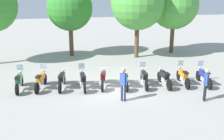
# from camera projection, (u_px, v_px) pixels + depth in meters

# --- Properties ---
(ground_plane) EXTENTS (80.00, 80.00, 0.00)m
(ground_plane) POSITION_uv_depth(u_px,v_px,m) (114.00, 87.00, 15.58)
(ground_plane) COLOR #9E9B93
(motorcycle_0) EXTENTS (0.62, 2.19, 1.37)m
(motorcycle_0) POSITION_uv_depth(u_px,v_px,m) (19.00, 81.00, 15.04)
(motorcycle_0) COLOR black
(motorcycle_0) RESTS_ON ground_plane
(motorcycle_1) EXTENTS (0.82, 2.14, 1.37)m
(motorcycle_1) POSITION_uv_depth(u_px,v_px,m) (41.00, 80.00, 15.21)
(motorcycle_1) COLOR black
(motorcycle_1) RESTS_ON ground_plane
(motorcycle_2) EXTENTS (0.75, 2.17, 0.99)m
(motorcycle_2) POSITION_uv_depth(u_px,v_px,m) (62.00, 80.00, 15.30)
(motorcycle_2) COLOR black
(motorcycle_2) RESTS_ON ground_plane
(motorcycle_3) EXTENTS (0.62, 2.19, 1.37)m
(motorcycle_3) POSITION_uv_depth(u_px,v_px,m) (83.00, 80.00, 15.28)
(motorcycle_3) COLOR black
(motorcycle_3) RESTS_ON ground_plane
(motorcycle_4) EXTENTS (0.81, 2.14, 0.99)m
(motorcycle_4) POSITION_uv_depth(u_px,v_px,m) (103.00, 78.00, 15.52)
(motorcycle_4) COLOR black
(motorcycle_4) RESTS_ON ground_plane
(motorcycle_5) EXTENTS (0.63, 2.19, 0.99)m
(motorcycle_5) POSITION_uv_depth(u_px,v_px,m) (124.00, 79.00, 15.47)
(motorcycle_5) COLOR black
(motorcycle_5) RESTS_ON ground_plane
(motorcycle_6) EXTENTS (0.72, 2.17, 1.37)m
(motorcycle_6) POSITION_uv_depth(u_px,v_px,m) (144.00, 78.00, 15.63)
(motorcycle_6) COLOR black
(motorcycle_6) RESTS_ON ground_plane
(motorcycle_7) EXTENTS (0.62, 2.19, 0.99)m
(motorcycle_7) POSITION_uv_depth(u_px,v_px,m) (164.00, 78.00, 15.69)
(motorcycle_7) COLOR black
(motorcycle_7) RESTS_ON ground_plane
(motorcycle_8) EXTENTS (0.68, 2.18, 1.37)m
(motorcycle_8) POSITION_uv_depth(u_px,v_px,m) (183.00, 76.00, 15.91)
(motorcycle_8) COLOR black
(motorcycle_8) RESTS_ON ground_plane
(motorcycle_9) EXTENTS (0.68, 2.18, 1.37)m
(motorcycle_9) POSITION_uv_depth(u_px,v_px,m) (204.00, 76.00, 15.87)
(motorcycle_9) COLOR black
(motorcycle_9) RESTS_ON ground_plane
(person_0) EXTENTS (0.29, 0.40, 1.71)m
(person_0) POSITION_uv_depth(u_px,v_px,m) (206.00, 82.00, 13.41)
(person_0) COLOR black
(person_0) RESTS_ON ground_plane
(person_1) EXTENTS (0.35, 0.33, 1.75)m
(person_1) POSITION_uv_depth(u_px,v_px,m) (123.00, 82.00, 13.35)
(person_1) COLOR #232D4C
(person_1) RESTS_ON ground_plane
(tree_1) EXTENTS (3.75, 3.75, 5.90)m
(tree_1) POSITION_uv_depth(u_px,v_px,m) (70.00, 8.00, 21.84)
(tree_1) COLOR brown
(tree_1) RESTS_ON ground_plane
(tree_2) EXTENTS (4.29, 4.29, 6.59)m
(tree_2) POSITION_uv_depth(u_px,v_px,m) (138.00, 3.00, 21.16)
(tree_2) COLOR brown
(tree_2) RESTS_ON ground_plane
(tree_3) EXTENTS (4.17, 4.17, 6.28)m
(tree_3) POSITION_uv_depth(u_px,v_px,m) (174.00, 5.00, 22.89)
(tree_3) COLOR brown
(tree_3) RESTS_ON ground_plane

